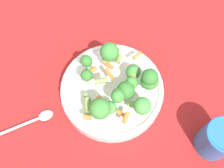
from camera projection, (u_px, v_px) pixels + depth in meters
ground_plane at (112, 94)px, 0.67m from camera, size 3.00×3.00×0.00m
bowl at (112, 90)px, 0.65m from camera, size 0.25×0.25×0.04m
pasta_salad at (121, 85)px, 0.58m from camera, size 0.18×0.21×0.09m
cup at (218, 139)px, 0.57m from camera, size 0.08×0.08×0.09m
spoon at (31, 122)px, 0.63m from camera, size 0.17×0.10×0.01m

